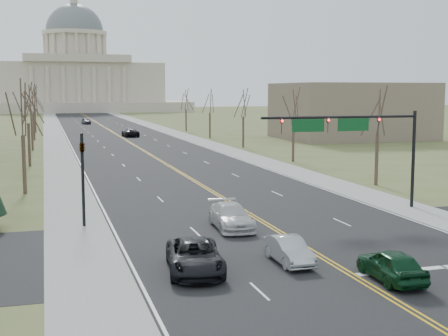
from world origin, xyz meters
TOP-DOWN VIEW (x-y plane):
  - ground at (0.00, 0.00)m, footprint 600.00×600.00m
  - road at (0.00, 110.00)m, footprint 20.00×380.00m
  - cross_road at (0.00, 6.00)m, footprint 120.00×14.00m
  - sidewalk_left at (-12.00, 110.00)m, footprint 4.00×380.00m
  - sidewalk_right at (12.00, 110.00)m, footprint 4.00×380.00m
  - center_line at (0.00, 110.00)m, footprint 0.42×380.00m
  - edge_line_left at (-9.80, 110.00)m, footprint 0.15×380.00m
  - edge_line_right at (9.80, 110.00)m, footprint 0.15×380.00m
  - stop_bar at (5.00, -1.00)m, footprint 9.50×0.50m
  - capitol at (0.00, 249.91)m, footprint 90.00×60.00m
  - signal_mast at (7.45, 13.50)m, footprint 12.12×0.44m
  - signal_left at (-11.50, 13.50)m, footprint 0.32×0.36m
  - tree_r_0 at (15.50, 24.00)m, footprint 3.74×3.74m
  - tree_l_0 at (-15.50, 28.00)m, footprint 3.96×3.96m
  - tree_r_1 at (15.50, 44.00)m, footprint 3.74×3.74m
  - tree_l_1 at (-15.50, 48.00)m, footprint 3.96×3.96m
  - tree_r_2 at (15.50, 64.00)m, footprint 3.74×3.74m
  - tree_l_2 at (-15.50, 68.00)m, footprint 3.96×3.96m
  - tree_r_3 at (15.50, 84.00)m, footprint 3.74×3.74m
  - tree_l_3 at (-15.50, 88.00)m, footprint 3.96×3.96m
  - tree_r_4 at (15.50, 104.00)m, footprint 3.74×3.74m
  - tree_l_4 at (-15.50, 108.00)m, footprint 3.96×3.96m
  - bldg_right_mass at (40.00, 76.00)m, footprint 25.00×20.00m
  - car_nb_inner_lead at (1.31, -2.23)m, footprint 1.94×4.42m
  - car_sb_inner_lead at (-2.10, 1.81)m, footprint 1.42×4.02m
  - car_sb_outer_lead at (-7.03, 1.56)m, footprint 3.27×5.80m
  - car_sb_inner_second at (-2.61, 10.24)m, footprint 2.46×5.46m
  - car_far_nb at (1.82, 91.18)m, footprint 2.95×5.74m
  - car_far_sb at (-3.28, 138.86)m, footprint 2.41×4.97m

SIDE VIEW (x-z plane):
  - ground at x=0.00m, z-range 0.00..0.00m
  - road at x=0.00m, z-range 0.00..0.01m
  - cross_road at x=0.00m, z-range 0.00..0.01m
  - sidewalk_left at x=-12.00m, z-range 0.00..0.03m
  - sidewalk_right at x=12.00m, z-range 0.00..0.03m
  - center_line at x=0.00m, z-range 0.01..0.02m
  - edge_line_left at x=-9.80m, z-range 0.01..0.02m
  - edge_line_right at x=9.80m, z-range 0.01..0.02m
  - stop_bar at x=5.00m, z-range 0.01..0.02m
  - car_sb_inner_lead at x=-2.10m, z-range 0.01..1.34m
  - car_nb_inner_lead at x=1.31m, z-range 0.01..1.50m
  - car_sb_outer_lead at x=-7.03m, z-range 0.01..1.54m
  - car_far_nb at x=1.82m, z-range 0.01..1.56m
  - car_sb_inner_second at x=-2.61m, z-range 0.01..1.56m
  - car_far_sb at x=-3.28m, z-range 0.01..1.65m
  - signal_left at x=-11.50m, z-range 0.71..6.71m
  - bldg_right_mass at x=40.00m, z-range 0.00..10.00m
  - signal_mast at x=7.45m, z-range 2.16..9.36m
  - tree_r_0 at x=15.50m, z-range 2.30..10.80m
  - tree_r_1 at x=15.50m, z-range 2.30..10.80m
  - tree_r_2 at x=15.50m, z-range 2.30..10.80m
  - tree_r_3 at x=15.50m, z-range 2.30..10.80m
  - tree_r_4 at x=15.50m, z-range 2.30..10.80m
  - tree_l_0 at x=-15.50m, z-range 2.44..11.44m
  - tree_l_1 at x=-15.50m, z-range 2.44..11.44m
  - tree_l_2 at x=-15.50m, z-range 2.44..11.44m
  - tree_l_3 at x=-15.50m, z-range 2.44..11.44m
  - tree_l_4 at x=-15.50m, z-range 2.44..11.44m
  - capitol at x=0.00m, z-range -10.80..39.20m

